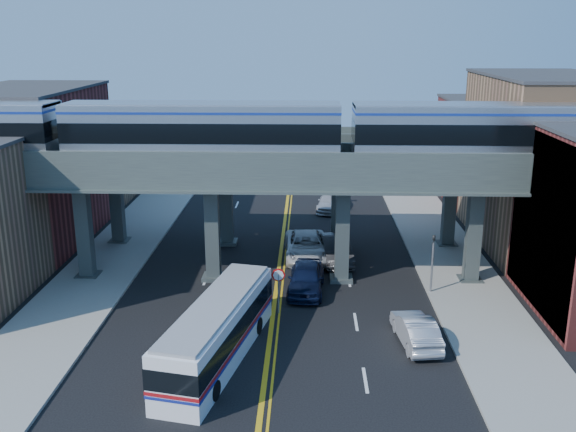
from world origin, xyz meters
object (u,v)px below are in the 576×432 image
car_lane_d (330,202)px  stop_sign (278,283)px  traffic_signal (433,257)px  car_parked_curb (416,330)px  transit_bus (217,332)px  car_lane_b (336,249)px  transit_train (203,130)px  car_lane_a (306,278)px  car_lane_c (306,247)px

car_lane_d → stop_sign: bearing=-91.7°
traffic_signal → car_parked_curb: (-1.91, -6.38, -1.56)m
transit_bus → car_lane_d: (6.19, 26.78, -0.68)m
stop_sign → traffic_signal: size_ratio=0.64×
transit_bus → car_lane_b: (6.16, 13.65, -0.54)m
car_lane_d → car_parked_curb: 25.16m
transit_train → car_lane_a: (6.17, -1.88, -8.51)m
car_lane_d → transit_train: bearing=-108.7°
traffic_signal → transit_bus: (-11.54, -8.23, -0.89)m
car_parked_curb → traffic_signal: bearing=-113.6°
traffic_signal → transit_bus: bearing=-144.5°
car_lane_a → car_lane_d: (2.06, 18.43, -0.13)m
stop_sign → car_parked_curb: 7.83m
traffic_signal → car_lane_d: size_ratio=0.81×
transit_bus → car_lane_a: bearing=-14.1°
transit_train → stop_sign: transit_train is taller
traffic_signal → car_lane_b: traffic_signal is taller
traffic_signal → transit_train: bearing=171.6°
traffic_signal → car_lane_c: bearing=141.1°
traffic_signal → stop_sign: bearing=-161.4°
car_lane_a → car_lane_c: (-0.00, 5.85, -0.01)m
transit_train → transit_bus: size_ratio=4.58×
car_lane_a → car_lane_c: bearing=93.5°
car_lane_a → car_lane_c: 5.85m
car_lane_a → car_lane_b: 5.67m
transit_bus → car_parked_curb: bearing=-66.9°
car_lane_b → car_lane_d: (0.03, 13.13, -0.13)m
car_lane_c → transit_bus: bearing=-109.1°
transit_train → traffic_signal: 15.44m
stop_sign → transit_bus: transit_bus is taller
car_lane_d → car_parked_curb: (3.43, -24.92, 0.01)m
car_lane_b → car_parked_curb: 12.29m
car_lane_d → car_lane_a: bearing=-88.6°
transit_bus → stop_sign: bearing=-14.5°
traffic_signal → car_parked_curb: traffic_signal is taller
transit_bus → traffic_signal: bearing=-42.2°
transit_train → car_lane_a: 10.68m
transit_train → traffic_signal: (13.57, -2.00, -7.08)m
car_lane_d → car_lane_c: bearing=-91.6°
traffic_signal → car_lane_b: bearing=134.8°
car_lane_c → car_parked_curb: size_ratio=1.37×
car_lane_a → transit_bus: bearing=-112.9°
car_lane_b → car_parked_curb: car_lane_b is taller
transit_train → car_lane_a: transit_train is taller
traffic_signal → car_lane_c: traffic_signal is taller
traffic_signal → car_lane_a: bearing=179.1°
transit_train → car_lane_d: (8.23, 16.54, -8.64)m
traffic_signal → car_lane_a: traffic_signal is taller
stop_sign → car_lane_b: (3.52, 8.41, -0.89)m
transit_train → car_parked_curb: size_ratio=11.12×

